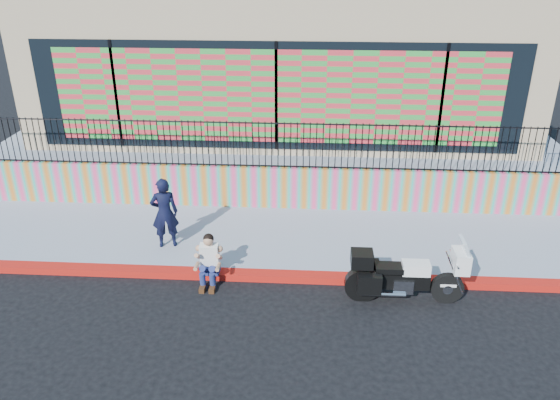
{
  "coord_description": "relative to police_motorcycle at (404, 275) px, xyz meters",
  "views": [
    {
      "loc": [
        0.97,
        -9.69,
        6.3
      ],
      "look_at": [
        0.28,
        1.2,
        1.28
      ],
      "focal_mm": 35.0,
      "sensor_mm": 36.0,
      "label": 1
    }
  ],
  "objects": [
    {
      "name": "metal_fence",
      "position": [
        -2.79,
        3.84,
        1.26
      ],
      "size": [
        15.8,
        0.04,
        1.2
      ],
      "primitive_type": null,
      "color": "black",
      "rests_on": "mural_wall"
    },
    {
      "name": "mural_wall",
      "position": [
        -2.79,
        3.84,
        0.11
      ],
      "size": [
        16.0,
        0.2,
        1.1
      ],
      "primitive_type": "cube",
      "color": "#FF4381",
      "rests_on": "sidewalk"
    },
    {
      "name": "seated_man",
      "position": [
        -3.88,
        0.34,
        -0.14
      ],
      "size": [
        0.54,
        0.71,
        1.06
      ],
      "color": "navy",
      "rests_on": "ground"
    },
    {
      "name": "storefront_building",
      "position": [
        -2.79,
        8.73,
        2.66
      ],
      "size": [
        14.0,
        8.06,
        4.0
      ],
      "color": "tan",
      "rests_on": "elevated_platform"
    },
    {
      "name": "ground",
      "position": [
        -2.79,
        0.59,
        -0.59
      ],
      "size": [
        90.0,
        90.0,
        0.0
      ],
      "primitive_type": "plane",
      "color": "black",
      "rests_on": "ground"
    },
    {
      "name": "police_officer",
      "position": [
        -5.07,
        1.62,
        0.38
      ],
      "size": [
        0.68,
        0.54,
        1.65
      ],
      "primitive_type": "imported",
      "rotation": [
        0.0,
        0.0,
        3.4
      ],
      "color": "black",
      "rests_on": "sidewalk"
    },
    {
      "name": "red_curb",
      "position": [
        -2.79,
        0.59,
        -0.52
      ],
      "size": [
        16.0,
        0.3,
        0.15
      ],
      "primitive_type": "cube",
      "color": "red",
      "rests_on": "ground"
    },
    {
      "name": "police_motorcycle",
      "position": [
        0.0,
        0.0,
        0.0
      ],
      "size": [
        2.27,
        0.75,
        1.41
      ],
      "color": "black",
      "rests_on": "ground"
    },
    {
      "name": "sidewalk",
      "position": [
        -2.79,
        2.24,
        -0.52
      ],
      "size": [
        16.0,
        3.0,
        0.15
      ],
      "primitive_type": "cube",
      "color": "#98A2B6",
      "rests_on": "ground"
    },
    {
      "name": "elevated_platform",
      "position": [
        -2.79,
        8.94,
        0.03
      ],
      "size": [
        16.0,
        10.0,
        1.25
      ],
      "primitive_type": "cube",
      "color": "#98A2B6",
      "rests_on": "ground"
    }
  ]
}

